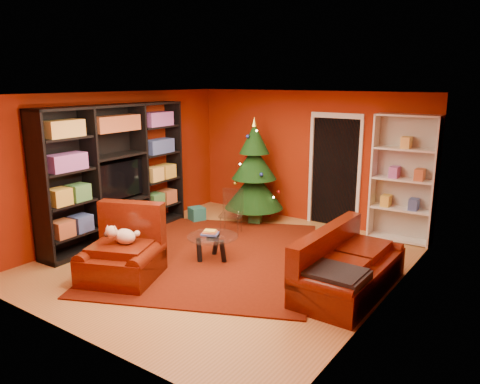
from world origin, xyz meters
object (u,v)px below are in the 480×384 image
Objects in this scene: gift_box_teal at (197,214)px; acrylic_chair at (231,215)px; coffee_table at (213,248)px; gift_box_red at (266,210)px; sofa at (350,262)px; christmas_tree at (254,171)px; white_bookshelf at (403,179)px; armchair at (121,251)px; dog at (125,237)px; gift_box_green at (255,217)px; rug at (212,255)px; media_unit at (116,173)px.

acrylic_chair is at bearing -16.60° from gift_box_teal.
gift_box_red is at bearing 103.71° from coffee_table.
sofa is at bearing 4.95° from coffee_table.
white_bookshelf is at bearing 8.46° from christmas_tree.
acrylic_chair is at bearing -84.10° from gift_box_red.
christmas_tree is 0.92× the size of white_bookshelf.
armchair is 1.43× the size of acrylic_chair.
dog is at bearing -115.29° from acrylic_chair.
gift_box_green is 0.59× the size of dog.
coffee_table is at bearing -90.29° from acrylic_chair.
rug is at bearing 132.60° from coffee_table.
media_unit is 13.23× the size of gift_box_green.
rug is 0.27m from coffee_table.
gift_box_red is at bearing 85.17° from christmas_tree.
rug is at bearing -78.28° from gift_box_red.
white_bookshelf is 4.89m from armchair.
rug is 9.43× the size of dog.
media_unit reaches higher than sofa.
coffee_table is 1.29m from acrylic_chair.
gift_box_green is at bearing 26.88° from gift_box_teal.
dog is at bearing -89.14° from gift_box_red.
coffee_table is (2.09, 0.09, -0.99)m from media_unit.
rug is at bearing -93.52° from acrylic_chair.
sofa is 2.46× the size of coffee_table.
white_bookshelf reaches higher than armchair.
armchair is at bearing -115.86° from acrylic_chair.
dog is (1.50, -1.16, -0.56)m from media_unit.
media_unit is 15.28× the size of gift_box_red.
dog is at bearing -69.96° from gift_box_teal.
gift_box_teal is 1.20m from gift_box_green.
rug is 4.71× the size of coffee_table.
gift_box_red is (0.95, 1.15, -0.04)m from gift_box_teal.
gift_box_red is 0.10× the size of sofa.
armchair is at bearing -91.47° from gift_box_green.
white_bookshelf is at bearing 48.09° from rug.
gift_box_teal is at bearing 136.62° from coffee_table.
armchair is (-2.76, -3.98, -0.69)m from white_bookshelf.
gift_box_red is at bearing 50.53° from gift_box_teal.
gift_box_teal is at bearing 140.32° from acrylic_chair.
media_unit is 1.98m from dog.
coffee_table reaches higher than gift_box_red.
dog is (-0.06, -3.31, 0.52)m from gift_box_green.
gift_box_red is at bearing 177.51° from white_bookshelf.
acrylic_chair reaches higher than coffee_table.
gift_box_green is 0.31× the size of acrylic_chair.
gift_box_teal is 0.37× the size of acrylic_chair.
acrylic_chair is at bearing 70.23° from sofa.
christmas_tree reaches higher than gift_box_green.
acrylic_chair reaches higher than rug.
armchair reaches higher than rug.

